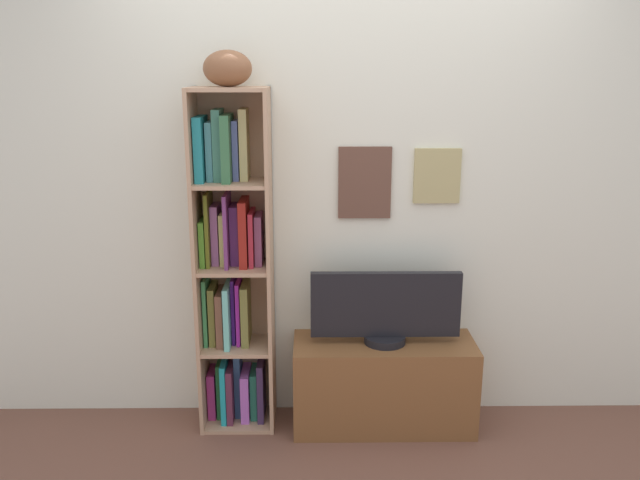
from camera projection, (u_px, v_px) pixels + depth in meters
name	position (u px, v px, depth m)	size (l,w,h in m)	color
back_wall	(344.00, 205.00, 3.48)	(4.80, 0.08, 2.37)	white
bookshelf	(232.00, 272.00, 3.43)	(0.39, 0.29, 1.81)	tan
football	(227.00, 68.00, 3.12)	(0.25, 0.17, 0.17)	brown
tv_stand	(383.00, 384.00, 3.52)	(0.97, 0.37, 0.48)	brown
television	(386.00, 308.00, 3.41)	(0.78, 0.22, 0.39)	black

